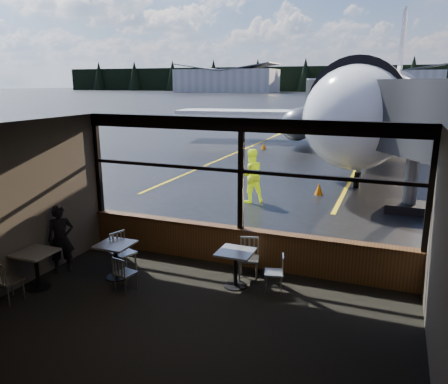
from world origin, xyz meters
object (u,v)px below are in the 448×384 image
Objects in this scene: chair_near_e at (274,273)px; ground_crew at (251,176)px; cafe_table_near at (236,269)px; jet_bridge at (408,144)px; cone_nose at (319,189)px; cone_wing at (264,146)px; chair_mid_s at (125,273)px; cafe_table_left at (37,270)px; chair_left_s at (9,281)px; passenger at (61,239)px; cafe_table_mid at (116,261)px; airliner at (389,62)px; chair_mid_w at (124,253)px; chair_near_n at (249,259)px.

chair_near_e is 7.13m from ground_crew.
jet_bridge is at bearing 63.44° from cafe_table_near.
cafe_table_near reaches higher than cone_nose.
chair_mid_s is at bearing -81.57° from cone_wing.
cafe_table_left is 8.55m from ground_crew.
chair_left_s is (-7.28, -8.88, -1.97)m from jet_bridge.
jet_bridge is 13.92× the size of chair_mid_s.
chair_mid_s is 1.98m from passenger.
cafe_table_mid is 2.16m from chair_left_s.
jet_bridge reaches higher than cafe_table_near.
passenger is at bearing -102.17° from airliner.
chair_mid_s is (1.82, 0.56, -0.02)m from cafe_table_left.
chair_mid_s is (-5.38, -7.66, -2.01)m from jet_bridge.
cone_wing is at bearing -153.72° from airliner.
chair_mid_w is at bearing 88.25° from cafe_table_mid.
chair_mid_s is at bearing -103.83° from cone_nose.
cone_nose is at bearing -105.26° from chair_near_n.
chair_mid_w is 2.39m from chair_left_s.
chair_near_n is 0.98× the size of chair_mid_w.
cafe_table_near is 4.56m from chair_left_s.
ground_crew is (-1.99, 6.22, 0.51)m from chair_near_n.
cone_nose is at bearing -94.84° from airliner.
chair_near_n reaches higher than cafe_table_left.
passenger is (-1.37, -0.43, 0.31)m from chair_mid_w.
airliner is at bearing -142.24° from ground_crew.
cafe_table_left is 1.90m from chair_mid_s.
chair_mid_w is (1.27, 1.32, 0.07)m from cafe_table_left.
chair_mid_w is 2.12× the size of cone_wing.
passenger is at bearing -173.57° from cafe_table_mid.
cafe_table_left is at bearing 37.83° from ground_crew.
chair_mid_w is at bearing -82.81° from cone_wing.
airliner is at bearing -173.20° from chair_mid_w.
ground_crew reaches higher than cone_nose.
cafe_table_near is 0.92× the size of chair_left_s.
passenger is at bearing -86.82° from cone_wing.
cafe_table_left is 11.09m from cone_nose.
chair_left_s reaches higher than chair_near_e.
ground_crew reaches higher than chair_near_e.
cone_wing is (-2.49, 19.74, -0.25)m from chair_mid_w.
chair_near_e reaches higher than cafe_table_mid.
passenger is at bearing -177.38° from chair_mid_s.
chair_mid_s is at bearing 54.41° from chair_mid_w.
cone_nose is 1.00× the size of cone_wing.
chair_left_s reaches higher than cafe_table_left.
chair_left_s is 1.96× the size of cone_nose.
airliner is 45.52× the size of chair_mid_s.
ground_crew is at bearing -86.31° from chair_near_n.
jet_bridge reaches higher than chair_mid_s.
ground_crew reaches higher than chair_mid_s.
chair_mid_w is (-2.62, -0.28, 0.07)m from cafe_table_near.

